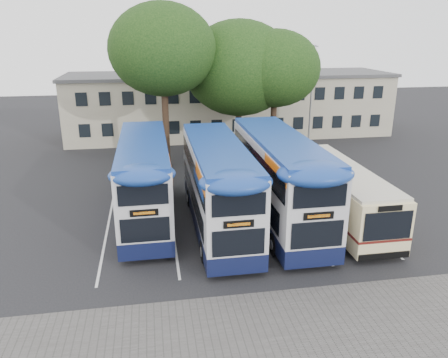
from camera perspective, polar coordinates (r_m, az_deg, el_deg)
ground at (r=21.42m, az=14.14°, el=-10.28°), size 120.00×120.00×0.00m
paving_strip at (r=16.90m, az=14.58°, el=-19.06°), size 40.00×6.00×0.01m
bay_lines at (r=24.64m, az=1.44°, el=-5.67°), size 14.12×11.00×0.01m
depot_building at (r=45.28m, az=0.79°, el=9.85°), size 32.40×8.40×6.20m
lamp_post at (r=39.90m, az=11.36°, el=11.08°), size 0.25×1.05×9.06m
tree_left at (r=33.67m, az=-8.01°, el=16.37°), size 7.97×7.97×12.28m
tree_mid at (r=36.65m, az=1.98°, el=14.25°), size 9.04×9.04×11.16m
tree_right at (r=35.93m, az=6.71°, el=14.11°), size 7.15×7.15×10.40m
bus_dd_left at (r=24.70m, az=-10.33°, el=0.34°), size 2.66×10.96×4.57m
bus_dd_mid at (r=23.16m, az=-0.85°, el=-0.44°), size 2.72×11.21×4.67m
bus_dd_right at (r=24.08m, az=7.17°, el=0.43°), size 2.83×11.66×4.86m
bus_single at (r=25.26m, az=14.73°, el=-1.38°), size 2.65×10.42×3.11m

